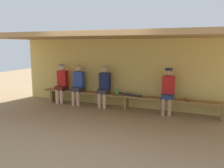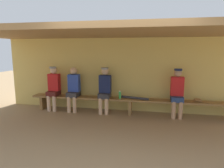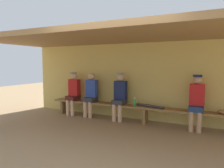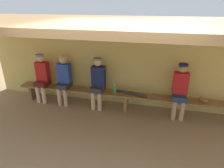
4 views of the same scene
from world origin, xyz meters
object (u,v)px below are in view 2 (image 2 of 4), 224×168
at_px(player_in_red, 105,88).
at_px(player_middle, 177,91).
at_px(water_bottle_blue, 120,95).
at_px(baseball_bat, 135,98).
at_px(player_near_post, 74,87).
at_px(player_in_white, 54,86).
at_px(bench, 130,101).
at_px(baseball_glove_dark_brown, 198,100).

bearing_deg(player_in_red, player_middle, 0.00).
height_order(water_bottle_blue, baseball_bat, water_bottle_blue).
distance_m(player_middle, player_near_post, 3.00).
bearing_deg(player_in_white, bench, -0.09).
bearing_deg(water_bottle_blue, bench, 4.51).
distance_m(player_middle, water_bottle_blue, 1.59).
bearing_deg(water_bottle_blue, baseball_glove_dark_brown, 1.03).
relative_size(player_in_red, player_in_white, 1.00).
distance_m(player_in_white, baseball_glove_dark_brown, 4.21).
bearing_deg(player_middle, player_in_white, 180.00).
height_order(player_near_post, water_bottle_blue, player_near_post).
distance_m(bench, baseball_bat, 0.17).
bearing_deg(player_middle, baseball_glove_dark_brown, 1.14).
bearing_deg(bench, baseball_glove_dark_brown, 0.46).
relative_size(bench, baseball_bat, 7.41).
xyz_separation_m(water_bottle_blue, baseball_bat, (0.43, 0.02, -0.08)).
bearing_deg(baseball_glove_dark_brown, player_middle, 56.08).
xyz_separation_m(player_in_white, water_bottle_blue, (2.07, -0.03, -0.18)).
distance_m(bench, water_bottle_blue, 0.35).
bearing_deg(bench, player_in_red, 179.73).
distance_m(player_middle, baseball_glove_dark_brown, 0.60).
xyz_separation_m(bench, water_bottle_blue, (-0.30, -0.02, 0.18)).
distance_m(bench, player_near_post, 1.76).
bearing_deg(player_near_post, player_in_red, 0.03).
xyz_separation_m(baseball_glove_dark_brown, baseball_bat, (-1.70, -0.01, -0.01)).
bearing_deg(baseball_bat, baseball_glove_dark_brown, 13.87).
distance_m(player_in_red, baseball_glove_dark_brown, 2.60).
distance_m(bench, player_in_red, 0.84).
relative_size(player_middle, player_in_white, 1.00).
height_order(player_middle, baseball_bat, player_middle).
height_order(bench, baseball_bat, baseball_bat).
bearing_deg(bench, player_middle, 0.16).
relative_size(baseball_glove_dark_brown, baseball_bat, 0.30).
height_order(player_middle, player_in_red, same).
distance_m(player_middle, player_in_red, 2.03).
relative_size(player_in_white, baseball_bat, 1.66).
height_order(player_in_white, water_bottle_blue, player_in_white).
distance_m(player_near_post, baseball_glove_dark_brown, 3.56).
xyz_separation_m(player_middle, player_near_post, (-3.00, -0.00, -0.02)).
relative_size(bench, player_in_red, 4.46).
bearing_deg(baseball_bat, player_in_white, -166.70).
bearing_deg(player_in_white, water_bottle_blue, -0.76).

